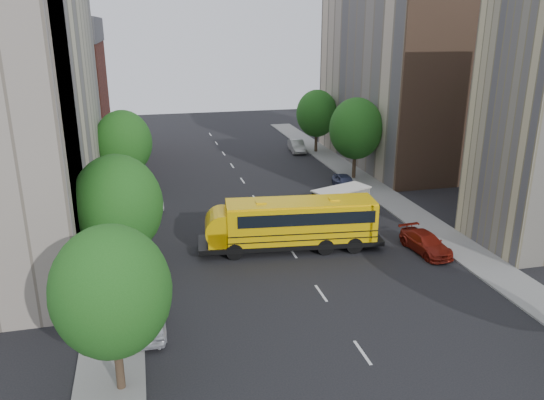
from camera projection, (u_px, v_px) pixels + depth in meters
name	position (u px, v px, depth m)	size (l,w,h in m)	color
ground	(285.00, 241.00, 37.94)	(120.00, 120.00, 0.00)	black
sidewalk_left	(120.00, 230.00, 39.89)	(3.00, 80.00, 0.12)	slate
sidewalk_right	(399.00, 206.00, 45.15)	(3.00, 80.00, 0.12)	slate
lane_markings	(255.00, 199.00, 47.15)	(0.15, 64.00, 0.01)	silver
building_left_cream	(9.00, 98.00, 36.20)	(10.00, 26.00, 20.00)	beige
building_left_redbrick	(58.00, 104.00, 57.57)	(10.00, 15.00, 13.00)	maroon
building_right_far	(396.00, 80.00, 57.64)	(10.00, 22.00, 18.00)	#C4B199
building_right_sidewall	(452.00, 92.00, 47.51)	(10.10, 0.30, 18.00)	brown
street_tree_0	(111.00, 292.00, 21.06)	(4.80, 4.80, 7.41)	#38281C
street_tree_1	(118.00, 205.00, 30.18)	(5.12, 5.12, 7.90)	#38281C
street_tree_2	(124.00, 143.00, 46.80)	(4.99, 4.99, 7.71)	#38281C
street_tree_4	(356.00, 129.00, 51.75)	(5.25, 5.25, 8.10)	#38281C
street_tree_5	(317.00, 114.00, 62.92)	(4.86, 4.86, 7.51)	#38281C
school_bus	(289.00, 222.00, 36.01)	(12.81, 4.29, 3.55)	black
safari_truck	(337.00, 204.00, 41.81)	(6.15, 3.92, 2.49)	black
parked_car_0	(151.00, 321.00, 26.47)	(1.51, 3.76, 1.28)	silver
parked_car_1	(153.00, 200.00, 44.88)	(1.38, 3.94, 1.30)	silver
parked_car_3	(426.00, 243.00, 35.94)	(1.86, 4.57, 1.33)	maroon
parked_car_4	(345.00, 182.00, 49.69)	(1.62, 4.03, 1.37)	#363E60
parked_car_5	(297.00, 146.00, 64.30)	(1.55, 4.45, 1.47)	gray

